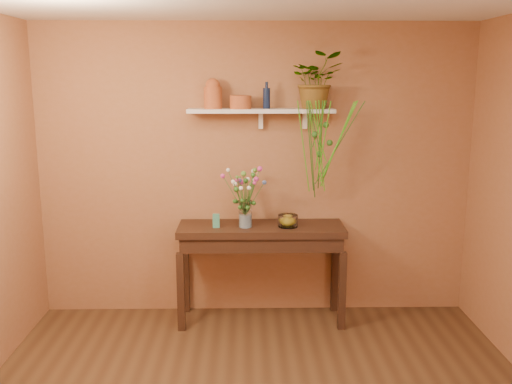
% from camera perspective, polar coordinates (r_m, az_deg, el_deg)
% --- Properties ---
extents(room, '(4.04, 4.04, 2.70)m').
position_cam_1_polar(room, '(3.28, 0.49, -3.73)').
color(room, '#4E331D').
rests_on(room, ground).
extents(sideboard, '(1.49, 0.48, 0.90)m').
position_cam_1_polar(sideboard, '(5.11, 0.52, -4.82)').
color(sideboard, '#391F16').
rests_on(sideboard, ground).
extents(wall_shelf, '(1.30, 0.24, 0.19)m').
position_cam_1_polar(wall_shelf, '(5.04, 0.63, 8.17)').
color(wall_shelf, white).
rests_on(wall_shelf, room).
extents(terracotta_jug, '(0.17, 0.17, 0.26)m').
position_cam_1_polar(terracotta_jug, '(5.04, -4.39, 9.83)').
color(terracotta_jug, '#B35424').
rests_on(terracotta_jug, wall_shelf).
extents(terracotta_pot, '(0.22, 0.22, 0.12)m').
position_cam_1_polar(terracotta_pot, '(5.01, -1.56, 9.07)').
color(terracotta_pot, '#B35424').
rests_on(terracotta_pot, wall_shelf).
extents(blue_bottle, '(0.08, 0.08, 0.23)m').
position_cam_1_polar(blue_bottle, '(5.03, 1.08, 9.50)').
color(blue_bottle, '#111C3A').
rests_on(blue_bottle, wall_shelf).
extents(spider_plant, '(0.45, 0.40, 0.49)m').
position_cam_1_polar(spider_plant, '(5.06, 6.14, 11.16)').
color(spider_plant, '#2D631F').
rests_on(spider_plant, wall_shelf).
extents(plant_fronds, '(0.56, 0.39, 0.88)m').
position_cam_1_polar(plant_fronds, '(4.93, 6.71, 5.19)').
color(plant_fronds, '#2D631F').
rests_on(plant_fronds, wall_shelf).
extents(glass_vase, '(0.11, 0.11, 0.24)m').
position_cam_1_polar(glass_vase, '(5.00, -1.09, -2.42)').
color(glass_vase, white).
rests_on(glass_vase, sideboard).
extents(bouquet, '(0.41, 0.38, 0.42)m').
position_cam_1_polar(bouquet, '(4.95, -1.12, 0.71)').
color(bouquet, '#386B28').
rests_on(bouquet, glass_vase).
extents(glass_bowl, '(0.18, 0.18, 0.11)m').
position_cam_1_polar(glass_bowl, '(5.03, 3.24, -2.98)').
color(glass_bowl, white).
rests_on(glass_bowl, sideboard).
extents(lemon, '(0.09, 0.09, 0.09)m').
position_cam_1_polar(lemon, '(5.05, 3.23, -2.93)').
color(lemon, yellow).
rests_on(lemon, glass_bowl).
extents(carton, '(0.06, 0.05, 0.12)m').
position_cam_1_polar(carton, '(5.01, -4.05, -2.92)').
color(carton, teal).
rests_on(carton, sideboard).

